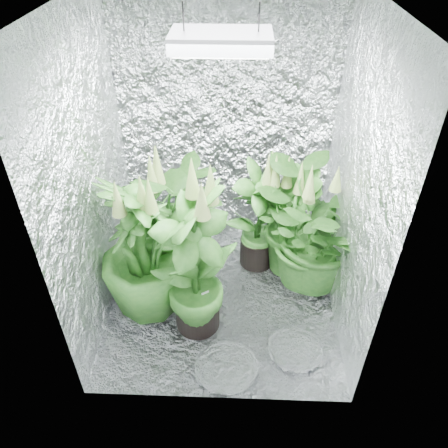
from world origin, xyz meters
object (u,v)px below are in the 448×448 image
plant_a (174,217)px  plant_d (143,250)px  plant_b (259,219)px  plant_f (195,261)px  grow_lamp (221,41)px  circulation_fan (301,258)px  plant_c (290,224)px  plant_e (314,234)px

plant_a → plant_d: (-0.16, -0.41, 0.03)m
plant_b → plant_f: bearing=-122.7°
grow_lamp → circulation_fan: size_ratio=1.35×
grow_lamp → plant_c: size_ratio=0.53×
plant_b → plant_c: plant_b is taller
plant_a → plant_c: 0.86m
plant_c → circulation_fan: plant_c is taller
plant_f → plant_e: bearing=27.8°
plant_d → grow_lamp: bearing=10.3°
plant_b → plant_f: size_ratio=0.77×
grow_lamp → plant_a: bearing=139.0°
grow_lamp → plant_f: size_ratio=0.40×
plant_c → plant_f: 0.90m
plant_d → circulation_fan: (1.11, 0.39, -0.38)m
plant_d → plant_f: bearing=-22.3°
plant_d → circulation_fan: size_ratio=3.10×
plant_d → plant_b: bearing=33.0°
grow_lamp → plant_e: (0.64, 0.18, -1.34)m
plant_c → grow_lamp: bearing=-143.5°
plant_a → plant_b: size_ratio=1.16×
grow_lamp → plant_b: grow_lamp is taller
plant_d → plant_f: (0.36, -0.15, 0.05)m
plant_b → grow_lamp: bearing=-122.3°
plant_b → circulation_fan: plant_b is taller
plant_d → plant_f: 0.39m
plant_a → plant_d: bearing=-110.9°
plant_a → plant_d: 0.44m
plant_f → circulation_fan: size_ratio=3.41×
plant_b → plant_d: (-0.78, -0.51, 0.10)m
plant_e → plant_f: (-0.80, -0.42, 0.10)m
plant_b → circulation_fan: size_ratio=2.61×
grow_lamp → circulation_fan: bearing=26.6°
plant_b → plant_f: plant_f is taller
plant_a → plant_e: 1.01m
grow_lamp → plant_f: (-0.16, -0.24, -1.24)m
plant_e → circulation_fan: (-0.05, 0.12, -0.33)m
grow_lamp → plant_c: grow_lamp is taller
grow_lamp → plant_f: bearing=-123.3°
plant_a → plant_e: bearing=-7.7°
grow_lamp → plant_d: bearing=-169.7°
grow_lamp → plant_b: (0.26, 0.41, -1.39)m
grow_lamp → plant_e: grow_lamp is taller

